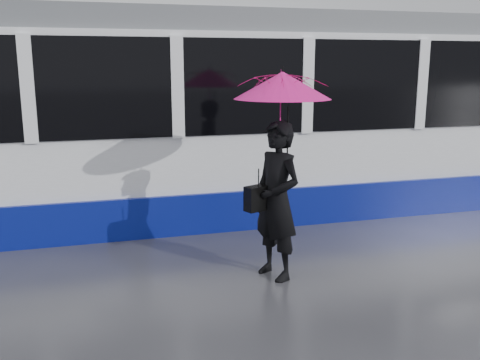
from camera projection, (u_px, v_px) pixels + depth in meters
name	position (u px, v px, depth m)	size (l,w,h in m)	color
ground	(143.00, 270.00, 6.69)	(90.00, 90.00, 0.00)	#2E2E33
rails	(128.00, 216.00, 9.04)	(34.00, 1.51, 0.02)	#3F3D38
tram	(72.00, 121.00, 8.48)	(26.00, 2.56, 3.35)	white
woman	(277.00, 201.00, 6.32)	(0.69, 0.45, 1.90)	black
umbrella	(282.00, 105.00, 6.09)	(1.46, 1.46, 1.28)	#E31369
handbag	(258.00, 198.00, 6.27)	(0.37, 0.27, 0.47)	black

